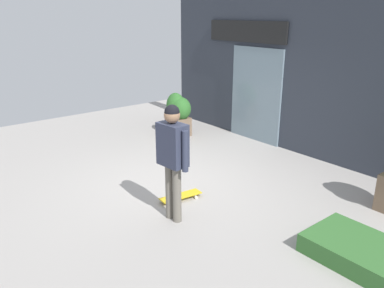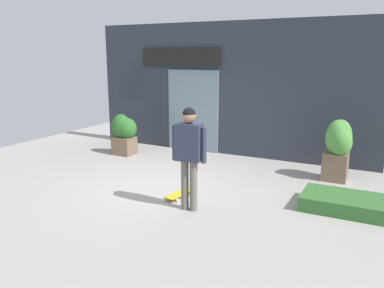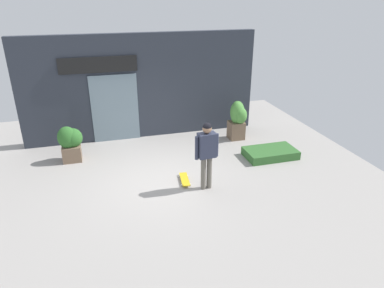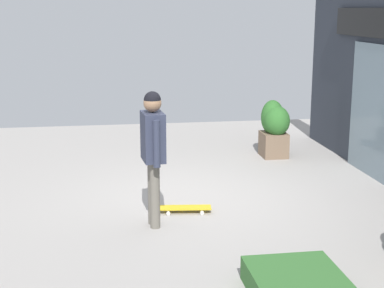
{
  "view_description": "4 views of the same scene",
  "coord_description": "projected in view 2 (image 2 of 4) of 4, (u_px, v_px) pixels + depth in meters",
  "views": [
    {
      "loc": [
        5.14,
        -3.85,
        2.97
      ],
      "look_at": [
        0.73,
        -0.28,
        1.03
      ],
      "focal_mm": 36.11,
      "sensor_mm": 36.0,
      "label": 1
    },
    {
      "loc": [
        3.86,
        -6.35,
        2.59
      ],
      "look_at": [
        0.73,
        -0.28,
        1.03
      ],
      "focal_mm": 36.24,
      "sensor_mm": 36.0,
      "label": 2
    },
    {
      "loc": [
        -1.5,
        -8.12,
        4.59
      ],
      "look_at": [
        0.73,
        -0.28,
        1.03
      ],
      "focal_mm": 32.56,
      "sensor_mm": 36.0,
      "label": 3
    },
    {
      "loc": [
        8.18,
        -1.43,
        2.78
      ],
      "look_at": [
        0.73,
        -0.28,
        1.03
      ],
      "focal_mm": 54.78,
      "sensor_mm": 36.0,
      "label": 4
    }
  ],
  "objects": [
    {
      "name": "building_facade",
      "position": [
        226.0,
        90.0,
        10.19
      ],
      "size": [
        7.74,
        0.31,
        3.45
      ],
      "color": "#2D333D",
      "rests_on": "ground_plane"
    },
    {
      "name": "skateboard",
      "position": [
        180.0,
        194.0,
        7.27
      ],
      "size": [
        0.31,
        0.75,
        0.08
      ],
      "rotation": [
        0.0,
        0.0,
        1.45
      ],
      "color": "gold",
      "rests_on": "ground_plane"
    },
    {
      "name": "hedge_ledge",
      "position": [
        348.0,
        203.0,
        6.61
      ],
      "size": [
        1.53,
        0.9,
        0.25
      ],
      "primitive_type": "cube",
      "color": "#33662D",
      "rests_on": "ground_plane"
    },
    {
      "name": "ground_plane",
      "position": [
        166.0,
        187.0,
        7.8
      ],
      "size": [
        12.0,
        12.0,
        0.0
      ],
      "primitive_type": "plane",
      "color": "#9E9993"
    },
    {
      "name": "planter_box_right",
      "position": [
        124.0,
        132.0,
        10.27
      ],
      "size": [
        0.7,
        0.5,
        1.08
      ],
      "color": "brown",
      "rests_on": "ground_plane"
    },
    {
      "name": "planter_box_left",
      "position": [
        338.0,
        146.0,
        8.08
      ],
      "size": [
        0.55,
        0.64,
        1.3
      ],
      "color": "brown",
      "rests_on": "ground_plane"
    },
    {
      "name": "skateboarder",
      "position": [
        189.0,
        148.0,
        6.43
      ],
      "size": [
        0.61,
        0.3,
        1.77
      ],
      "rotation": [
        0.0,
        0.0,
        1.66
      ],
      "color": "#666056",
      "rests_on": "ground_plane"
    }
  ]
}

